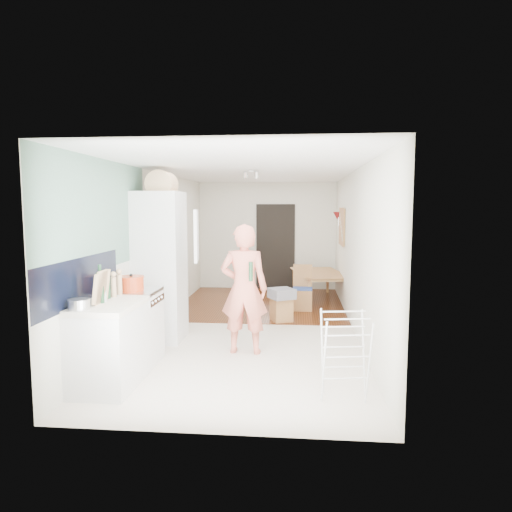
% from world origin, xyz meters
% --- Properties ---
extents(room_shell, '(3.20, 7.00, 2.50)m').
position_xyz_m(room_shell, '(0.00, 0.00, 1.25)').
color(room_shell, beige).
rests_on(room_shell, ground).
extents(floor, '(3.20, 7.00, 0.01)m').
position_xyz_m(floor, '(0.00, 0.00, 0.00)').
color(floor, beige).
rests_on(floor, ground).
extents(wood_floor_overlay, '(3.20, 3.30, 0.01)m').
position_xyz_m(wood_floor_overlay, '(0.00, 1.85, 0.01)').
color(wood_floor_overlay, '#612D13').
rests_on(wood_floor_overlay, room_shell).
extents(sage_wall_panel, '(0.02, 3.00, 1.30)m').
position_xyz_m(sage_wall_panel, '(-1.59, -2.00, 1.85)').
color(sage_wall_panel, slate).
rests_on(sage_wall_panel, room_shell).
extents(tile_splashback, '(0.02, 1.90, 0.50)m').
position_xyz_m(tile_splashback, '(-1.59, -2.55, 1.15)').
color(tile_splashback, black).
rests_on(tile_splashback, room_shell).
extents(doorway_recess, '(0.90, 0.04, 2.00)m').
position_xyz_m(doorway_recess, '(0.20, 3.48, 1.00)').
color(doorway_recess, black).
rests_on(doorway_recess, room_shell).
extents(base_cabinet, '(0.60, 0.90, 0.86)m').
position_xyz_m(base_cabinet, '(-1.30, -2.55, 0.43)').
color(base_cabinet, silver).
rests_on(base_cabinet, room_shell).
extents(worktop, '(0.62, 0.92, 0.06)m').
position_xyz_m(worktop, '(-1.30, -2.55, 0.89)').
color(worktop, beige).
rests_on(worktop, room_shell).
extents(range_cooker, '(0.60, 0.60, 0.88)m').
position_xyz_m(range_cooker, '(-1.30, -1.80, 0.44)').
color(range_cooker, silver).
rests_on(range_cooker, room_shell).
extents(cooker_top, '(0.60, 0.60, 0.04)m').
position_xyz_m(cooker_top, '(-1.30, -1.80, 0.90)').
color(cooker_top, silver).
rests_on(cooker_top, room_shell).
extents(fridge_housing, '(0.66, 0.66, 2.15)m').
position_xyz_m(fridge_housing, '(-1.27, -0.78, 1.07)').
color(fridge_housing, silver).
rests_on(fridge_housing, room_shell).
extents(fridge_door, '(0.14, 0.56, 0.70)m').
position_xyz_m(fridge_door, '(-0.66, -1.08, 1.55)').
color(fridge_door, silver).
rests_on(fridge_door, room_shell).
extents(fridge_interior, '(0.02, 0.52, 0.66)m').
position_xyz_m(fridge_interior, '(-0.96, -0.78, 1.55)').
color(fridge_interior, white).
rests_on(fridge_interior, room_shell).
extents(pinboard, '(0.03, 0.90, 0.70)m').
position_xyz_m(pinboard, '(1.58, 1.90, 1.55)').
color(pinboard, '#D6B761').
rests_on(pinboard, room_shell).
extents(pinboard_frame, '(0.00, 0.94, 0.74)m').
position_xyz_m(pinboard_frame, '(1.57, 1.90, 1.55)').
color(pinboard_frame, '#AA7F47').
rests_on(pinboard_frame, room_shell).
extents(wall_sconce, '(0.18, 0.18, 0.16)m').
position_xyz_m(wall_sconce, '(1.54, 2.55, 1.75)').
color(wall_sconce, maroon).
rests_on(wall_sconce, room_shell).
extents(person, '(0.74, 0.49, 2.02)m').
position_xyz_m(person, '(0.01, -1.28, 1.01)').
color(person, '#E77761').
rests_on(person, floor).
extents(dining_table, '(1.04, 1.54, 0.50)m').
position_xyz_m(dining_table, '(1.20, 2.29, 0.25)').
color(dining_table, '#AA7F47').
rests_on(dining_table, floor).
extents(dining_chair, '(0.36, 0.36, 0.85)m').
position_xyz_m(dining_chair, '(0.81, 1.30, 0.42)').
color(dining_chair, '#AA7F47').
rests_on(dining_chair, floor).
extents(stool, '(0.41, 0.41, 0.41)m').
position_xyz_m(stool, '(0.45, 0.41, 0.20)').
color(stool, '#AA7F47').
rests_on(stool, floor).
extents(grey_drape, '(0.50, 0.50, 0.17)m').
position_xyz_m(grey_drape, '(0.46, 0.38, 0.49)').
color(grey_drape, slate).
rests_on(grey_drape, stool).
extents(drying_rack, '(0.51, 0.47, 0.88)m').
position_xyz_m(drying_rack, '(1.19, -2.64, 0.44)').
color(drying_rack, silver).
rests_on(drying_rack, floor).
extents(bread_bin, '(0.43, 0.41, 0.21)m').
position_xyz_m(bread_bin, '(-1.22, -0.75, 2.26)').
color(bread_bin, tan).
rests_on(bread_bin, fridge_housing).
extents(red_casserole, '(0.37, 0.37, 0.18)m').
position_xyz_m(red_casserole, '(-1.30, -1.85, 1.01)').
color(red_casserole, '#C13A17').
rests_on(red_casserole, cooker_top).
extents(steel_pan, '(0.25, 0.25, 0.11)m').
position_xyz_m(steel_pan, '(-1.45, -2.89, 0.97)').
color(steel_pan, silver).
rests_on(steel_pan, worktop).
extents(held_bottle, '(0.05, 0.05, 0.25)m').
position_xyz_m(held_bottle, '(0.12, -1.43, 1.12)').
color(held_bottle, '#1A4123').
rests_on(held_bottle, person).
extents(bottle_a, '(0.09, 0.09, 0.33)m').
position_xyz_m(bottle_a, '(-1.37, -2.57, 1.08)').
color(bottle_a, '#1A4123').
rests_on(bottle_a, worktop).
extents(bottle_b, '(0.07, 0.07, 0.26)m').
position_xyz_m(bottle_b, '(-1.39, -2.33, 1.05)').
color(bottle_b, '#1A4123').
rests_on(bottle_b, worktop).
extents(bottle_c, '(0.11, 0.11, 0.23)m').
position_xyz_m(bottle_c, '(-1.38, -2.49, 1.03)').
color(bottle_c, beige).
rests_on(bottle_c, worktop).
extents(pepper_mill_front, '(0.07, 0.07, 0.23)m').
position_xyz_m(pepper_mill_front, '(-1.36, -2.25, 1.03)').
color(pepper_mill_front, tan).
rests_on(pepper_mill_front, worktop).
extents(pepper_mill_back, '(0.08, 0.08, 0.23)m').
position_xyz_m(pepper_mill_back, '(-1.35, -2.09, 1.04)').
color(pepper_mill_back, tan).
rests_on(pepper_mill_back, worktop).
extents(chopping_boards, '(0.12, 0.26, 0.35)m').
position_xyz_m(chopping_boards, '(-1.34, -2.61, 1.10)').
color(chopping_boards, tan).
rests_on(chopping_boards, worktop).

